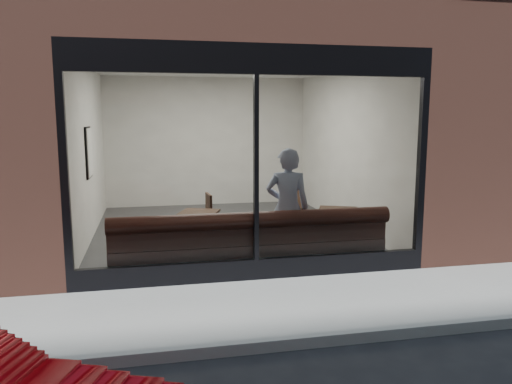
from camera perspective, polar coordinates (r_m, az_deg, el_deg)
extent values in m
plane|color=black|center=(5.23, 4.87, -17.06)|extent=(120.00, 120.00, 0.00)
cube|color=gray|center=(6.11, 2.09, -13.03)|extent=(40.00, 2.00, 0.01)
cube|color=gray|center=(5.16, 5.04, -16.70)|extent=(40.00, 0.10, 0.12)
cube|color=brown|center=(12.74, -22.71, 5.10)|extent=(2.50, 12.00, 3.20)
cube|color=brown|center=(13.53, 10.45, 5.82)|extent=(2.50, 12.00, 3.20)
cube|color=brown|center=(15.57, -6.86, 6.28)|extent=(5.00, 6.00, 3.20)
plane|color=#2D2D30|center=(9.86, -3.55, -4.43)|extent=(6.00, 6.00, 0.00)
plane|color=white|center=(9.64, -3.74, 14.24)|extent=(6.00, 6.00, 0.00)
plane|color=silver|center=(12.58, -5.62, 5.71)|extent=(5.00, 0.00, 5.00)
plane|color=silver|center=(9.58, -18.58, 4.32)|extent=(0.00, 6.00, 6.00)
plane|color=silver|center=(10.28, 10.28, 4.91)|extent=(0.00, 6.00, 6.00)
cube|color=black|center=(7.02, 0.00, -8.82)|extent=(5.00, 0.10, 0.30)
cube|color=black|center=(6.73, 0.01, 14.98)|extent=(5.00, 0.10, 0.40)
cube|color=black|center=(6.73, 0.00, 2.61)|extent=(0.06, 0.10, 2.50)
plane|color=white|center=(6.70, 0.06, 2.58)|extent=(4.80, 0.00, 4.80)
cube|color=#331712|center=(7.37, -0.64, -7.34)|extent=(4.00, 0.55, 0.45)
imported|color=#98A6C8|center=(7.52, 3.61, -1.78)|extent=(0.75, 0.59, 1.79)
cube|color=black|center=(7.96, -6.56, -2.37)|extent=(0.74, 0.74, 0.04)
cube|color=black|center=(8.20, 9.38, -2.10)|extent=(0.81, 0.81, 0.04)
cube|color=black|center=(8.60, -6.61, -4.94)|extent=(0.43, 0.43, 0.04)
cube|color=black|center=(9.55, 3.78, -3.51)|extent=(0.45, 0.45, 0.04)
cube|color=white|center=(9.38, -18.48, 4.32)|extent=(0.02, 0.64, 0.85)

